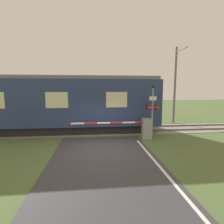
# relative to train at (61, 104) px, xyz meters

# --- Properties ---
(ground_plane) EXTENTS (80.00, 80.00, 0.00)m
(ground_plane) POSITION_rel_train_xyz_m (2.81, -4.00, -2.07)
(ground_plane) COLOR #4C6033
(track_bed) EXTENTS (36.00, 3.20, 0.13)m
(track_bed) POSITION_rel_train_xyz_m (2.81, 0.00, -2.05)
(track_bed) COLOR gray
(track_bed) RESTS_ON ground_plane
(train) EXTENTS (14.16, 3.14, 4.05)m
(train) POSITION_rel_train_xyz_m (0.00, 0.00, 0.00)
(train) COLOR black
(train) RESTS_ON ground_plane
(crossing_barrier) EXTENTS (5.10, 0.44, 1.32)m
(crossing_barrier) POSITION_rel_train_xyz_m (5.36, -2.59, -1.35)
(crossing_barrier) COLOR gray
(crossing_barrier) RESTS_ON ground_plane
(signal_post) EXTENTS (0.84, 0.26, 3.41)m
(signal_post) POSITION_rel_train_xyz_m (6.05, -2.50, -0.14)
(signal_post) COLOR gray
(signal_post) RESTS_ON ground_plane
(catenary_pole) EXTENTS (0.20, 1.90, 6.87)m
(catenary_pole) POSITION_rel_train_xyz_m (9.79, 2.30, 1.52)
(catenary_pole) COLOR slate
(catenary_pole) RESTS_ON ground_plane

